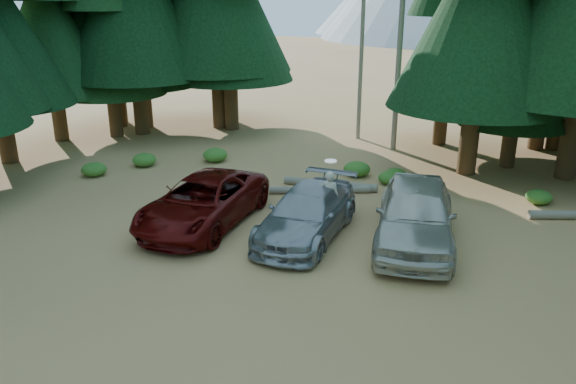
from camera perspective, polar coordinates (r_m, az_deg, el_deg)
name	(u,v)px	position (r m, az deg, el deg)	size (l,w,h in m)	color
ground	(262,297)	(13.64, -2.63, -10.65)	(160.00, 160.00, 0.00)	#AB8048
forest_belt_north	(378,145)	(27.18, 9.12, 4.73)	(36.00, 7.00, 22.00)	black
snag_front	(402,14)	(25.69, 11.49, 17.31)	(0.24, 0.24, 12.00)	slate
snag_back	(362,35)	(27.57, 7.54, 15.57)	(0.20, 0.20, 10.00)	slate
red_pickup	(203,202)	(17.59, -8.61, -0.97)	(2.50, 5.42, 1.51)	#520807
silver_minivan_center	(307,214)	(16.56, 1.95, -2.20)	(2.01, 4.95, 1.44)	#999BA1
silver_minivan_right	(416,214)	(16.41, 12.83, -2.17)	(2.17, 5.39, 1.84)	beige
frisbee_player	(329,197)	(16.84, 4.22, -0.46)	(0.60, 0.43, 1.94)	beige
log_left	(320,190)	(20.33, 3.24, 0.22)	(0.26, 0.26, 3.65)	slate
log_mid	(330,184)	(20.91, 4.30, 0.80)	(0.29, 0.29, 3.51)	slate
shrub_far_left	(144,160)	(24.23, -14.39, 3.19)	(0.99, 0.99, 0.54)	#306C20
shrub_left	(215,155)	(24.34, -7.41, 3.76)	(1.05, 1.05, 0.58)	#306C20
shrub_center_left	(357,169)	(22.36, 7.01, 2.35)	(1.05, 1.05, 0.58)	#306C20
shrub_center_right	(396,174)	(22.13, 10.88, 1.79)	(0.82, 0.82, 0.45)	#306C20
shrub_right	(389,178)	(21.62, 10.26, 1.42)	(0.85, 0.85, 0.47)	#306C20
shrub_far_right	(539,197)	(21.12, 24.13, -0.46)	(0.87, 0.87, 0.48)	#306C20
shrub_edge_west	(94,169)	(23.50, -19.11, 2.19)	(0.98, 0.98, 0.54)	#306C20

